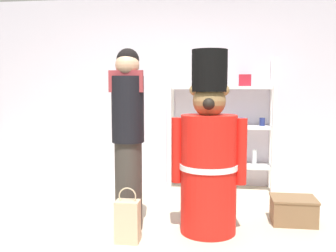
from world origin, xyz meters
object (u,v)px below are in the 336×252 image
at_px(display_crate, 293,210).
at_px(merchandise_shelf, 221,124).
at_px(person_shopper, 128,134).
at_px(shopping_bag, 128,221).
at_px(teddy_bear_guard, 209,157).

bearing_deg(display_crate, merchandise_shelf, 119.58).
distance_m(person_shopper, shopping_bag, 0.80).
bearing_deg(teddy_bear_guard, shopping_bag, -153.67).
bearing_deg(person_shopper, display_crate, 13.40).
distance_m(person_shopper, display_crate, 1.82).
bearing_deg(merchandise_shelf, display_crate, -60.42).
bearing_deg(teddy_bear_guard, display_crate, 23.01).
bearing_deg(merchandise_shelf, shopping_bag, -112.10).
xyz_separation_m(merchandise_shelf, shopping_bag, (-0.80, -1.98, -0.68)).
height_order(teddy_bear_guard, display_crate, teddy_bear_guard).
relative_size(teddy_bear_guard, shopping_bag, 3.46).
xyz_separation_m(shopping_bag, display_crate, (1.53, 0.70, -0.06)).
xyz_separation_m(teddy_bear_guard, person_shopper, (-0.76, -0.02, 0.21)).
distance_m(shopping_bag, display_crate, 1.68).
xyz_separation_m(teddy_bear_guard, display_crate, (0.84, 0.36, -0.58)).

